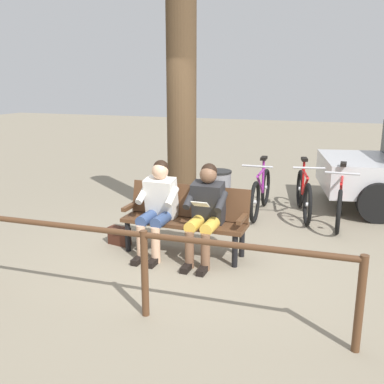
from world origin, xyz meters
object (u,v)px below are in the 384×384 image
(person_companion, at_px, (158,203))
(handbag, at_px, (119,236))
(person_reading, at_px, (206,208))
(bicycle_red, at_px, (261,193))
(bench, at_px, (186,214))
(litter_bin, at_px, (218,196))
(tree_trunk, at_px, (182,97))
(bicycle_orange, at_px, (304,194))
(bicycle_black, at_px, (340,201))

(person_companion, xyz_separation_m, handbag, (0.62, -0.09, -0.54))
(person_reading, height_order, handbag, person_reading)
(person_reading, xyz_separation_m, bicycle_red, (-0.24, -2.18, -0.31))
(bench, xyz_separation_m, litter_bin, (-0.01, -1.40, -0.10))
(bicycle_red, bearing_deg, bench, -17.10)
(person_reading, relative_size, bicycle_red, 0.71)
(tree_trunk, bearing_deg, person_companion, 99.47)
(person_reading, xyz_separation_m, handbag, (1.26, -0.09, -0.54))
(person_companion, xyz_separation_m, tree_trunk, (0.24, -1.46, 1.27))
(bench, distance_m, bicycle_orange, 2.49)
(litter_bin, distance_m, bicycle_black, 1.89)
(handbag, height_order, bicycle_orange, bicycle_orange)
(bicycle_orange, bearing_deg, tree_trunk, -77.65)
(handbag, xyz_separation_m, litter_bin, (-0.95, -1.47, 0.29))
(litter_bin, bearing_deg, person_reading, 101.35)
(bench, relative_size, person_companion, 1.33)
(litter_bin, bearing_deg, handbag, 57.14)
(person_reading, xyz_separation_m, bicycle_black, (-1.51, -2.08, -0.31))
(bicycle_orange, bearing_deg, person_companion, -47.05)
(person_reading, relative_size, litter_bin, 1.48)
(bench, relative_size, litter_bin, 1.98)
(handbag, bearing_deg, bicycle_orange, -134.62)
(person_companion, height_order, bicycle_orange, person_companion)
(tree_trunk, xyz_separation_m, litter_bin, (-0.57, -0.10, -1.53))
(tree_trunk, bearing_deg, bicycle_black, -165.46)
(bench, height_order, handbag, bench)
(person_companion, distance_m, handbag, 0.83)
(bicycle_orange, bearing_deg, bench, -43.02)
(bench, distance_m, bicycle_red, 2.09)
(handbag, xyz_separation_m, bicycle_orange, (-2.19, -2.22, 0.24))
(bench, bearing_deg, bicycle_red, -105.21)
(tree_trunk, height_order, bicycle_red, tree_trunk)
(bicycle_black, bearing_deg, person_reading, -36.02)
(person_reading, distance_m, bicycle_orange, 2.51)
(handbag, relative_size, bicycle_red, 0.18)
(person_reading, distance_m, handbag, 1.38)
(bicycle_black, bearing_deg, litter_bin, -74.29)
(litter_bin, bearing_deg, tree_trunk, 10.36)
(litter_bin, xyz_separation_m, bicycle_red, (-0.56, -0.61, -0.05))
(person_reading, bearing_deg, bicycle_red, -95.97)
(person_companion, relative_size, bicycle_black, 0.71)
(person_reading, height_order, bicycle_red, person_reading)
(litter_bin, height_order, bicycle_orange, bicycle_orange)
(bicycle_orange, bearing_deg, bicycle_black, 55.17)
(bicycle_black, distance_m, bicycle_red, 1.27)
(bicycle_red, bearing_deg, tree_trunk, -58.96)
(bicycle_red, bearing_deg, person_companion, -23.60)
(person_companion, distance_m, litter_bin, 1.61)
(handbag, distance_m, tree_trunk, 2.31)
(person_companion, height_order, bicycle_red, person_companion)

